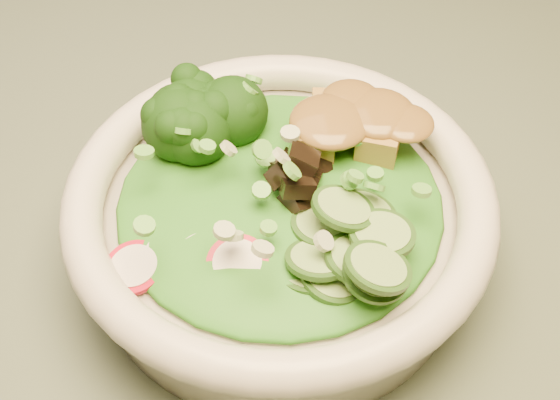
{
  "coord_description": "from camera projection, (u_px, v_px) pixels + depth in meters",
  "views": [
    {
      "loc": [
        0.17,
        -0.37,
        1.21
      ],
      "look_at": [
        0.19,
        -0.02,
        0.81
      ],
      "focal_mm": 50.0,
      "sensor_mm": 36.0,
      "label": 1
    }
  ],
  "objects": [
    {
      "name": "mushroom_heap",
      "position": [
        294.0,
        173.0,
        0.52
      ],
      "size": [
        0.1,
        0.1,
        0.04
      ],
      "primitive_type": null,
      "rotation": [
        0.0,
        0.0,
        -0.38
      ],
      "color": "black",
      "rests_on": "salad_bowl"
    },
    {
      "name": "cucumber_slices",
      "position": [
        360.0,
        246.0,
        0.48
      ],
      "size": [
        0.1,
        0.1,
        0.04
      ],
      "primitive_type": null,
      "rotation": [
        0.0,
        0.0,
        -0.38
      ],
      "color": "#8AB765",
      "rests_on": "salad_bowl"
    },
    {
      "name": "tofu_cubes",
      "position": [
        350.0,
        136.0,
        0.54
      ],
      "size": [
        0.11,
        0.1,
        0.04
      ],
      "primitive_type": null,
      "rotation": [
        0.0,
        0.0,
        -0.38
      ],
      "color": "olive",
      "rests_on": "salad_bowl"
    },
    {
      "name": "peanut_sauce",
      "position": [
        352.0,
        121.0,
        0.53
      ],
      "size": [
        0.08,
        0.06,
        0.02
      ],
      "primitive_type": "ellipsoid",
      "color": "brown",
      "rests_on": "tofu_cubes"
    },
    {
      "name": "scallion_garnish",
      "position": [
        280.0,
        172.0,
        0.5
      ],
      "size": [
        0.21,
        0.21,
        0.03
      ],
      "primitive_type": null,
      "color": "#5CAB3C",
      "rests_on": "salad_bowl"
    },
    {
      "name": "broccoli_florets",
      "position": [
        208.0,
        133.0,
        0.54
      ],
      "size": [
        0.11,
        0.1,
        0.05
      ],
      "primitive_type": null,
      "rotation": [
        0.0,
        0.0,
        -0.38
      ],
      "color": "black",
      "rests_on": "salad_bowl"
    },
    {
      "name": "lettuce_bed",
      "position": [
        280.0,
        199.0,
        0.52
      ],
      "size": [
        0.22,
        0.22,
        0.03
      ],
      "primitive_type": "ellipsoid",
      "color": "#1F6715",
      "rests_on": "salad_bowl"
    },
    {
      "name": "dining_table",
      "position": [
        60.0,
        325.0,
        0.67
      ],
      "size": [
        1.2,
        0.8,
        0.75
      ],
      "color": "black",
      "rests_on": "ground"
    },
    {
      "name": "salad_bowl",
      "position": [
        280.0,
        220.0,
        0.54
      ],
      "size": [
        0.29,
        0.29,
        0.08
      ],
      "rotation": [
        0.0,
        0.0,
        -0.38
      ],
      "color": "silver",
      "rests_on": "dining_table"
    },
    {
      "name": "radish_slices",
      "position": [
        202.0,
        258.0,
        0.48
      ],
      "size": [
        0.13,
        0.08,
        0.02
      ],
      "primitive_type": null,
      "rotation": [
        0.0,
        0.0,
        -0.38
      ],
      "color": "#B50D25",
      "rests_on": "salad_bowl"
    }
  ]
}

